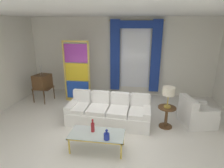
% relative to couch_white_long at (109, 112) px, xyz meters
% --- Properties ---
extents(ground_plane, '(16.00, 16.00, 0.00)m').
position_rel_couch_white_long_xyz_m(ground_plane, '(0.05, -0.57, -0.31)').
color(ground_plane, white).
extents(wall_rear, '(8.00, 0.12, 3.00)m').
position_rel_couch_white_long_xyz_m(wall_rear, '(0.05, 2.49, 1.19)').
color(wall_rear, white).
rests_on(wall_rear, ground).
extents(ceiling_slab, '(8.00, 7.60, 0.04)m').
position_rel_couch_white_long_xyz_m(ceiling_slab, '(0.05, 0.23, 2.71)').
color(ceiling_slab, white).
extents(curtained_window, '(2.00, 0.17, 2.70)m').
position_rel_couch_white_long_xyz_m(curtained_window, '(0.62, 2.32, 1.44)').
color(curtained_window, white).
rests_on(curtained_window, ground).
extents(couch_white_long, '(2.37, 1.01, 0.86)m').
position_rel_couch_white_long_xyz_m(couch_white_long, '(0.00, 0.00, 0.00)').
color(couch_white_long, white).
rests_on(couch_white_long, ground).
extents(coffee_table, '(1.22, 0.57, 0.41)m').
position_rel_couch_white_long_xyz_m(coffee_table, '(-0.06, -1.31, 0.07)').
color(coffee_table, silver).
rests_on(coffee_table, ground).
extents(bottle_blue_decanter, '(0.08, 0.08, 0.31)m').
position_rel_couch_white_long_xyz_m(bottle_blue_decanter, '(-0.17, -1.25, 0.23)').
color(bottle_blue_decanter, maroon).
rests_on(bottle_blue_decanter, coffee_table).
extents(bottle_crystal_tall, '(0.12, 0.12, 0.24)m').
position_rel_couch_white_long_xyz_m(bottle_crystal_tall, '(0.19, -1.50, 0.19)').
color(bottle_crystal_tall, navy).
rests_on(bottle_crystal_tall, coffee_table).
extents(vintage_tv, '(0.62, 0.68, 1.35)m').
position_rel_couch_white_long_xyz_m(vintage_tv, '(-2.66, 1.18, 0.42)').
color(vintage_tv, brown).
rests_on(vintage_tv, ground).
extents(armchair_white, '(0.98, 0.96, 0.80)m').
position_rel_couch_white_long_xyz_m(armchair_white, '(2.44, 0.22, -0.02)').
color(armchair_white, white).
rests_on(armchair_white, ground).
extents(stained_glass_divider, '(0.95, 0.05, 2.20)m').
position_rel_couch_white_long_xyz_m(stained_glass_divider, '(-1.39, 1.36, 0.75)').
color(stained_glass_divider, gold).
rests_on(stained_glass_divider, ground).
extents(peacock_figurine, '(0.44, 0.60, 0.50)m').
position_rel_couch_white_long_xyz_m(peacock_figurine, '(-0.98, 1.05, -0.09)').
color(peacock_figurine, beige).
rests_on(peacock_figurine, ground).
extents(round_side_table, '(0.48, 0.48, 0.59)m').
position_rel_couch_white_long_xyz_m(round_side_table, '(1.60, -0.07, 0.05)').
color(round_side_table, brown).
rests_on(round_side_table, ground).
extents(table_lamp_brass, '(0.32, 0.32, 0.57)m').
position_rel_couch_white_long_xyz_m(table_lamp_brass, '(1.60, -0.07, 0.72)').
color(table_lamp_brass, '#B29338').
rests_on(table_lamp_brass, round_side_table).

